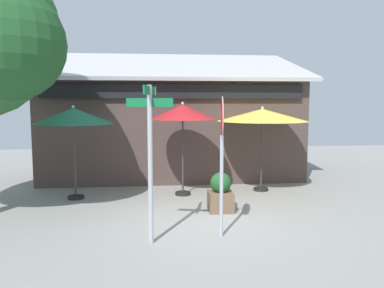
{
  "coord_description": "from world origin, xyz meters",
  "views": [
    {
      "loc": [
        -1.08,
        -8.38,
        2.65
      ],
      "look_at": [
        -0.13,
        1.2,
        1.6
      ],
      "focal_mm": 35.84,
      "sensor_mm": 36.0,
      "label": 1
    }
  ],
  "objects_px": {
    "stop_sign": "(222,139)",
    "sidewalk_planter": "(221,193)",
    "street_sign_post": "(150,147)",
    "patio_umbrella_forest_green_left": "(73,117)",
    "patio_umbrella_crimson_center": "(183,113)",
    "patio_umbrella_mustard_right": "(262,116)"
  },
  "relations": [
    {
      "from": "stop_sign",
      "to": "sidewalk_planter",
      "type": "distance_m",
      "value": 2.34
    },
    {
      "from": "stop_sign",
      "to": "street_sign_post",
      "type": "bearing_deg",
      "value": -171.21
    },
    {
      "from": "patio_umbrella_forest_green_left",
      "to": "sidewalk_planter",
      "type": "distance_m",
      "value": 4.47
    },
    {
      "from": "patio_umbrella_mustard_right",
      "to": "sidewalk_planter",
      "type": "height_order",
      "value": "patio_umbrella_mustard_right"
    },
    {
      "from": "patio_umbrella_crimson_center",
      "to": "sidewalk_planter",
      "type": "xyz_separation_m",
      "value": [
        0.79,
        -1.75,
        -1.91
      ]
    },
    {
      "from": "stop_sign",
      "to": "sidewalk_planter",
      "type": "height_order",
      "value": "stop_sign"
    },
    {
      "from": "street_sign_post",
      "to": "patio_umbrella_forest_green_left",
      "type": "relative_size",
      "value": 1.15
    },
    {
      "from": "patio_umbrella_mustard_right",
      "to": "sidewalk_planter",
      "type": "relative_size",
      "value": 2.81
    },
    {
      "from": "stop_sign",
      "to": "patio_umbrella_forest_green_left",
      "type": "height_order",
      "value": "stop_sign"
    },
    {
      "from": "patio_umbrella_mustard_right",
      "to": "patio_umbrella_forest_green_left",
      "type": "bearing_deg",
      "value": -175.03
    },
    {
      "from": "patio_umbrella_mustard_right",
      "to": "sidewalk_planter",
      "type": "distance_m",
      "value": 3.18
    },
    {
      "from": "patio_umbrella_forest_green_left",
      "to": "sidewalk_planter",
      "type": "bearing_deg",
      "value": -22.95
    },
    {
      "from": "street_sign_post",
      "to": "patio_umbrella_forest_green_left",
      "type": "xyz_separation_m",
      "value": [
        -2.09,
        3.58,
        0.44
      ]
    },
    {
      "from": "street_sign_post",
      "to": "patio_umbrella_forest_green_left",
      "type": "height_order",
      "value": "street_sign_post"
    },
    {
      "from": "street_sign_post",
      "to": "patio_umbrella_crimson_center",
      "type": "relative_size",
      "value": 1.11
    },
    {
      "from": "sidewalk_planter",
      "to": "patio_umbrella_crimson_center",
      "type": "bearing_deg",
      "value": 114.35
    },
    {
      "from": "patio_umbrella_mustard_right",
      "to": "sidewalk_planter",
      "type": "xyz_separation_m",
      "value": [
        -1.6,
        -2.06,
        -1.81
      ]
    },
    {
      "from": "stop_sign",
      "to": "patio_umbrella_forest_green_left",
      "type": "bearing_deg",
      "value": 135.87
    },
    {
      "from": "stop_sign",
      "to": "patio_umbrella_crimson_center",
      "type": "xyz_separation_m",
      "value": [
        -0.49,
        3.52,
        0.42
      ]
    },
    {
      "from": "patio_umbrella_forest_green_left",
      "to": "patio_umbrella_mustard_right",
      "type": "bearing_deg",
      "value": 4.97
    },
    {
      "from": "patio_umbrella_crimson_center",
      "to": "patio_umbrella_mustard_right",
      "type": "height_order",
      "value": "patio_umbrella_crimson_center"
    },
    {
      "from": "stop_sign",
      "to": "patio_umbrella_forest_green_left",
      "type": "relative_size",
      "value": 1.07
    }
  ]
}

